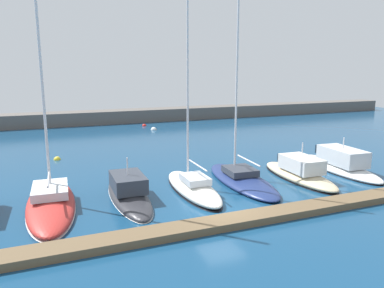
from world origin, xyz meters
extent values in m
plane|color=navy|center=(0.00, 0.00, 0.00)|extent=(120.00, 120.00, 0.00)
cube|color=brown|center=(0.00, -1.79, 0.20)|extent=(33.42, 1.48, 0.41)
cube|color=#5B5651|center=(0.00, 39.57, 0.97)|extent=(108.00, 3.86, 1.95)
ellipsoid|color=#B72D28|center=(-9.18, 4.58, 0.20)|extent=(3.23, 10.03, 1.04)
ellipsoid|color=silver|center=(-9.18, 4.58, 0.02)|extent=(3.26, 10.13, 0.12)
cylinder|color=silver|center=(-9.13, 5.54, 8.97)|extent=(0.16, 0.16, 16.50)
cylinder|color=silver|center=(-9.21, 3.83, 1.98)|extent=(0.26, 3.10, 0.11)
cube|color=silver|center=(-9.16, 4.99, 0.98)|extent=(2.19, 3.23, 0.52)
ellipsoid|color=#2D2D33|center=(-4.47, 4.43, 0.12)|extent=(2.44, 8.77, 0.90)
ellipsoid|color=silver|center=(-4.47, 4.43, 0.02)|extent=(2.47, 8.86, 0.12)
cube|color=#333842|center=(-4.47, 4.55, 1.06)|extent=(2.03, 3.23, 0.99)
cube|color=black|center=(-4.45, 5.71, 1.21)|extent=(1.78, 0.83, 0.55)
cylinder|color=silver|center=(-4.47, 4.55, 2.12)|extent=(0.08, 0.08, 1.13)
ellipsoid|color=silver|center=(-0.13, 4.11, 0.27)|extent=(2.46, 8.18, 1.01)
ellipsoid|color=black|center=(-0.13, 4.11, 0.02)|extent=(2.49, 8.26, 0.12)
cylinder|color=silver|center=(-0.11, 5.08, 7.83)|extent=(0.14, 0.14, 14.11)
cylinder|color=silver|center=(-0.15, 3.23, 2.06)|extent=(0.16, 3.06, 0.10)
cube|color=silver|center=(-0.14, 3.70, 1.00)|extent=(1.57, 2.27, 0.45)
ellipsoid|color=navy|center=(3.99, 4.64, 0.17)|extent=(3.69, 9.75, 0.79)
cylinder|color=silver|center=(4.08, 5.93, 9.46)|extent=(0.15, 0.15, 17.78)
cylinder|color=silver|center=(3.93, 3.68, 1.89)|extent=(0.34, 3.45, 0.11)
cube|color=#333842|center=(4.02, 4.99, 0.80)|extent=(2.20, 2.52, 0.47)
ellipsoid|color=beige|center=(8.52, 3.88, 0.23)|extent=(2.77, 8.36, 0.89)
ellipsoid|color=black|center=(8.52, 3.88, 0.02)|extent=(2.80, 8.45, 0.12)
cube|color=silver|center=(8.51, 3.64, 1.21)|extent=(2.09, 3.38, 1.06)
cube|color=black|center=(8.57, 5.12, 1.37)|extent=(1.80, 0.89, 0.60)
cylinder|color=silver|center=(8.51, 3.64, 2.30)|extent=(0.08, 0.08, 1.11)
ellipsoid|color=white|center=(13.19, 4.75, 0.17)|extent=(3.41, 9.55, 0.87)
ellipsoid|color=black|center=(13.19, 4.75, 0.02)|extent=(3.44, 9.64, 0.12)
cube|color=silver|center=(13.16, 4.34, 1.25)|extent=(2.35, 4.22, 1.29)
cube|color=black|center=(13.30, 6.18, 1.44)|extent=(1.92, 1.15, 0.72)
cylinder|color=silver|center=(13.16, 4.34, 2.34)|extent=(0.08, 0.08, 0.90)
sphere|color=white|center=(4.84, 30.44, 0.00)|extent=(0.78, 0.78, 0.78)
sphere|color=yellow|center=(-8.30, 17.21, 0.00)|extent=(0.62, 0.62, 0.62)
sphere|color=red|center=(4.55, 34.44, 0.00)|extent=(0.64, 0.64, 0.64)
camera|label=1|loc=(-9.26, -18.15, 8.16)|focal=34.56mm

